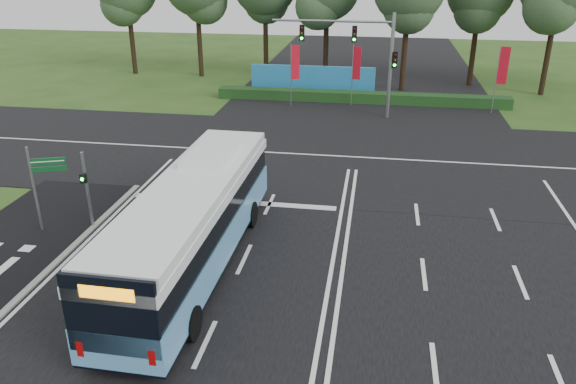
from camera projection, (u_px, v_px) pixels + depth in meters
name	position (u px, v px, depth m)	size (l,w,h in m)	color
ground	(332.00, 267.00, 20.58)	(120.00, 120.00, 0.00)	#294C19
road_main	(332.00, 267.00, 20.57)	(20.00, 120.00, 0.04)	black
road_cross	(351.00, 157.00, 31.44)	(120.00, 14.00, 0.05)	black
kerb_strip	(32.00, 286.00, 19.32)	(0.25, 18.00, 0.12)	gray
city_bus	(193.00, 222.00, 19.88)	(2.89, 12.64, 3.62)	#599BCE
pedestrian_signal	(86.00, 188.00, 22.79)	(0.31, 0.41, 3.33)	gray
street_sign	(41.00, 178.00, 22.38)	(1.35, 0.56, 3.66)	gray
banner_flag_left	(294.00, 66.00, 40.53)	(0.63, 0.30, 4.56)	gray
banner_flag_mid	(356.00, 67.00, 40.79)	(0.62, 0.29, 4.43)	gray
banner_flag_right	(501.00, 70.00, 38.60)	(0.68, 0.25, 4.79)	gray
traffic_light_gantry	(364.00, 49.00, 37.27)	(8.41, 0.28, 7.00)	gray
hedge	(361.00, 97.00, 42.62)	(22.00, 1.20, 0.80)	#163914
blue_hoarding	(312.00, 80.00, 45.19)	(10.00, 0.30, 2.20)	#217BB6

